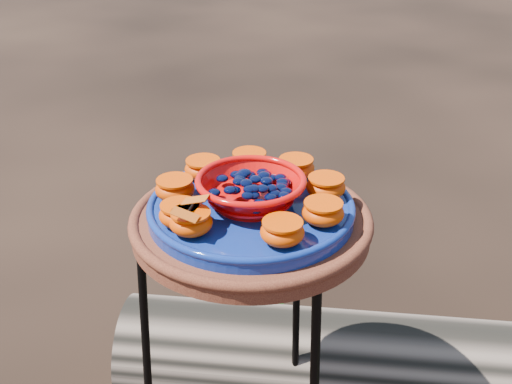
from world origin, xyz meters
The scene contains 18 objects.
plant_stand centered at (0.00, 0.00, 0.35)m, with size 0.44×0.44×0.70m, color black, non-canonical shape.
terracotta_saucer centered at (0.00, 0.00, 0.72)m, with size 0.41×0.41×0.03m, color #40140E.
cobalt_plate centered at (0.00, 0.00, 0.75)m, with size 0.35×0.35×0.02m, color navy.
red_bowl centered at (0.00, 0.00, 0.78)m, with size 0.18×0.18×0.05m, color red, non-canonical shape.
glass_gems centered at (0.00, 0.00, 0.82)m, with size 0.14×0.14×0.02m, color black, non-canonical shape.
orange_half_0 centered at (-0.04, -0.13, 0.78)m, with size 0.07×0.07×0.04m, color red.
orange_half_1 centered at (0.10, -0.08, 0.78)m, with size 0.07×0.07×0.04m, color red.
orange_half_2 centered at (0.13, 0.00, 0.78)m, with size 0.07×0.07×0.04m, color red.
orange_half_3 centered at (0.10, 0.09, 0.78)m, with size 0.07×0.07×0.04m, color red.
orange_half_4 centered at (0.02, 0.13, 0.78)m, with size 0.07×0.07×0.04m, color red.
orange_half_5 centered at (-0.07, 0.11, 0.78)m, with size 0.07×0.07×0.04m, color red.
orange_half_6 centered at (-0.12, 0.04, 0.78)m, with size 0.07×0.07×0.04m, color red.
orange_half_7 centered at (-0.12, -0.05, 0.78)m, with size 0.07×0.07×0.04m, color red.
orange_half_8 centered at (-0.07, -0.12, 0.78)m, with size 0.07×0.07×0.04m, color red.
butterfly centered at (-0.04, -0.13, 0.80)m, with size 0.09×0.06×0.02m, color #C24C0F, non-canonical shape.
driftwood_log centered at (0.24, 0.42, 0.14)m, with size 1.49×0.39×0.28m, color black, non-canonical shape.
foliage_left centered at (-0.27, 0.23, 0.07)m, with size 0.30×0.30×0.15m, color #0E4012.
foliage_back centered at (-0.26, 0.45, 0.07)m, with size 0.28×0.28×0.14m, color #0E4012.
Camera 1 is at (0.47, -0.84, 1.29)m, focal length 45.00 mm.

